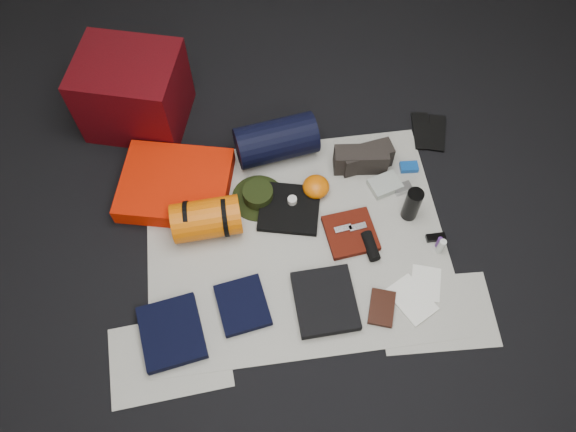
{
  "coord_description": "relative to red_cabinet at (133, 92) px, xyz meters",
  "views": [
    {
      "loc": [
        -0.22,
        -1.35,
        2.73
      ],
      "look_at": [
        -0.03,
        0.1,
        0.1
      ],
      "focal_mm": 35.0,
      "sensor_mm": 36.0,
      "label": 1
    }
  ],
  "objects": [
    {
      "name": "hiking_boot_left",
      "position": [
        1.25,
        -0.54,
        -0.15
      ],
      "size": [
        0.31,
        0.15,
        0.15
      ],
      "primitive_type": "cube",
      "rotation": [
        0.0,
        0.0,
        -0.1
      ],
      "color": "black",
      "rests_on": "newspaper_mat"
    },
    {
      "name": "trousers_charcoal",
      "position": [
        0.92,
        -1.34,
        -0.2
      ],
      "size": [
        0.31,
        0.36,
        0.05
      ],
      "primitive_type": "cube",
      "rotation": [
        0.0,
        0.0,
        0.03
      ],
      "color": "black",
      "rests_on": "newspaper_mat"
    },
    {
      "name": "compact_camera",
      "position": [
        1.47,
        -0.73,
        -0.21
      ],
      "size": [
        0.11,
        0.08,
        0.04
      ],
      "primitive_type": "cube",
      "rotation": [
        0.0,
        0.0,
        0.23
      ],
      "color": "silver",
      "rests_on": "newspaper_mat"
    },
    {
      "name": "stuff_sack",
      "position": [
        0.36,
        -0.83,
        -0.12
      ],
      "size": [
        0.37,
        0.23,
        0.21
      ],
      "primitive_type": "cylinder",
      "rotation": [
        0.0,
        1.57,
        0.05
      ],
      "color": "#D25903",
      "rests_on": "newspaper_mat"
    },
    {
      "name": "flip_flop_left",
      "position": [
        1.68,
        -0.33,
        -0.23
      ],
      "size": [
        0.14,
        0.29,
        0.02
      ],
      "primitive_type": "cube",
      "rotation": [
        0.0,
        0.0,
        -0.14
      ],
      "color": "black",
      "rests_on": "floor"
    },
    {
      "name": "floor",
      "position": [
        0.82,
        -0.96,
        -0.25
      ],
      "size": [
        4.5,
        4.5,
        0.02
      ],
      "primitive_type": "cube",
      "color": "black",
      "rests_on": "ground"
    },
    {
      "name": "map_booklet",
      "position": [
        1.36,
        -1.38,
        -0.22
      ],
      "size": [
        0.26,
        0.29,
        0.01
      ],
      "primitive_type": "cube",
      "rotation": [
        0.0,
        0.0,
        0.49
      ],
      "color": "white",
      "rests_on": "newspaper_mat"
    },
    {
      "name": "sack_strap_right",
      "position": [
        0.46,
        -0.83,
        -0.12
      ],
      "size": [
        0.03,
        0.22,
        0.22
      ],
      "primitive_type": "cylinder",
      "rotation": [
        0.0,
        1.57,
        0.0
      ],
      "color": "black",
      "rests_on": "newspaper_mat"
    },
    {
      "name": "first_aid_pouch",
      "position": [
        1.37,
        -0.69,
        -0.21
      ],
      "size": [
        0.2,
        0.17,
        0.04
      ],
      "primitive_type": "cube",
      "rotation": [
        0.0,
        0.0,
        0.29
      ],
      "color": "#99A199",
      "rests_on": "newspaper_mat"
    },
    {
      "name": "trousers_navy_a",
      "position": [
        0.14,
        -1.4,
        -0.2
      ],
      "size": [
        0.35,
        0.38,
        0.05
      ],
      "primitive_type": "cube",
      "rotation": [
        0.0,
        0.0,
        0.16
      ],
      "color": "black",
      "rests_on": "newspaper_mat"
    },
    {
      "name": "boonie_crown",
      "position": [
        0.65,
        -0.67,
        -0.18
      ],
      "size": [
        0.17,
        0.17,
        0.07
      ],
      "primitive_type": "cylinder",
      "color": "black",
      "rests_on": "boonie_brim"
    },
    {
      "name": "newspaper_sheet_front_left",
      "position": [
        0.12,
        -1.51,
        -0.23
      ],
      "size": [
        0.61,
        0.44,
        0.0
      ],
      "primitive_type": "cube",
      "rotation": [
        0.0,
        0.0,
        0.07
      ],
      "color": "beige",
      "rests_on": "floor"
    },
    {
      "name": "energy_bar_b",
      "position": [
        1.16,
        -0.95,
        -0.19
      ],
      "size": [
        0.1,
        0.05,
        0.01
      ],
      "primitive_type": "cube",
      "rotation": [
        0.0,
        0.0,
        0.14
      ],
      "color": "silver",
      "rests_on": "red_shirt"
    },
    {
      "name": "red_cabinet",
      "position": [
        0.0,
        0.0,
        0.0
      ],
      "size": [
        0.67,
        0.61,
        0.47
      ],
      "primitive_type": "cube",
      "rotation": [
        0.0,
        0.0,
        -0.29
      ],
      "color": "#450509",
      "rests_on": "floor"
    },
    {
      "name": "orange_stuff_sack",
      "position": [
        0.98,
        -0.67,
        -0.18
      ],
      "size": [
        0.2,
        0.2,
        0.1
      ],
      "primitive_type": "ellipsoid",
      "rotation": [
        0.0,
        0.0,
        -0.43
      ],
      "color": "#D25903",
      "rests_on": "newspaper_mat"
    },
    {
      "name": "boonie_brim",
      "position": [
        0.65,
        -0.67,
        -0.23
      ],
      "size": [
        0.38,
        0.38,
        0.01
      ],
      "primitive_type": "cylinder",
      "rotation": [
        0.0,
        0.0,
        0.3
      ],
      "color": "black",
      "rests_on": "newspaper_mat"
    },
    {
      "name": "black_tshirt",
      "position": [
        0.81,
        -0.77,
        -0.21
      ],
      "size": [
        0.39,
        0.38,
        0.03
      ],
      "primitive_type": "cube",
      "rotation": [
        0.0,
        0.0,
        -0.24
      ],
      "color": "black",
      "rests_on": "newspaper_mat"
    },
    {
      "name": "flip_flop_right",
      "position": [
        1.77,
        -0.36,
        -0.23
      ],
      "size": [
        0.17,
        0.28,
        0.01
      ],
      "primitive_type": "cube",
      "rotation": [
        0.0,
        0.0,
        -0.31
      ],
      "color": "black",
      "rests_on": "floor"
    },
    {
      "name": "key_cluster",
      "position": [
        0.11,
        -1.45,
        -0.22
      ],
      "size": [
        0.08,
        0.08,
        0.01
      ],
      "primitive_type": "cube",
      "rotation": [
        0.0,
        0.0,
        0.21
      ],
      "color": "silver",
      "rests_on": "newspaper_mat"
    },
    {
      "name": "hiking_boot_right",
      "position": [
        1.29,
        -0.53,
        -0.16
      ],
      "size": [
        0.31,
        0.16,
        0.15
      ],
      "primitive_type": "cube",
      "rotation": [
        0.0,
        0.0,
        0.16
      ],
      "color": "black",
      "rests_on": "newspaper_mat"
    },
    {
      "name": "toiletry_purple",
      "position": [
        1.57,
        -1.1,
        -0.19
      ],
      "size": [
        0.03,
        0.03,
        0.08
      ],
      "primitive_type": "cylinder",
      "rotation": [
        0.0,
        0.0,
        -0.21
      ],
      "color": "#4A216C",
      "rests_on": "newspaper_mat"
    },
    {
      "name": "paperback_book",
      "position": [
        1.2,
        -1.41,
        -0.22
      ],
      "size": [
        0.18,
        0.22,
        0.03
      ],
      "primitive_type": "cube",
      "rotation": [
        0.0,
        0.0,
        -0.33
      ],
      "color": "black",
      "rests_on": "newspaper_mat"
    },
    {
      "name": "speaker",
      "position": [
        1.21,
        -1.07,
        -0.2
      ],
      "size": [
        0.08,
        0.17,
        0.06
      ],
      "primitive_type": "cylinder",
      "rotation": [
        1.57,
        0.0,
        0.11
      ],
      "color": "black",
      "rests_on": "newspaper_mat"
    },
    {
      "name": "energy_bar_a",
      "position": [
        1.08,
        -0.95,
        -0.19
      ],
      "size": [
        0.1,
        0.05,
        0.01
      ],
      "primitive_type": "cube",
      "rotation": [
        0.0,
        0.0,
        0.14
      ],
      "color": "silver",
      "rests_on": "red_shirt"
    },
    {
      "name": "navy_duffel",
      "position": [
        0.79,
        -0.37,
        -0.11
      ],
      "size": [
        0.49,
        0.31,
        0.24
      ],
      "primitive_type": "cylinder",
      "rotation": [
        0.0,
        1.57,
        0.15
      ],
      "color": "black",
      "rests_on": "newspaper_mat"
    },
    {
      "name": "newspaper_mat",
      "position": [
        0.82,
        -0.96,
        -0.23
      ],
      "size": [
        1.6,
        1.3,
        0.01
      ],
      "primitive_type": "cube",
      "color": "beige",
      "rests_on": "floor"
    },
    {
      "name": "map_printout",
      "position": [
        1.46,
        -1.3,
        -0.23
      ],
      "size": [
        0.2,
        0.23,
        0.01
      ],
      "primitive_type": "cube",
      "rotation": [
        0.0,
        0.0,
        -0.32
      ],
      "color": "white",
      "rests_on": "newspaper_mat"
    },
    {
      "name": "tape_roll",
      "position": [
        0.83,
        -0.74,
        -0.18
      ],
      "size": [
        0.05,
        0.05,
        0.04
      ],
      "primitive_type": "cylinder",
      "color": "silver",
      "rests_on": "black_tshirt"
    },
    {
      "name": "newspaper_sheet_front_right",
      "position": [
        1.47,
        -1.46,
        -0.23
      ],
      "size": [
        0.6,
        0.43,
        0.0
      ],
      "primitive_type": "cube",
      "rotation": [
        0.0,
        0.0,
        -0.05
      ],
      "color": "beige",
      "rests_on": "floor"
    },
    {
      "name": "trousers_navy_b",
      "position": [
        0.5,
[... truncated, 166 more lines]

